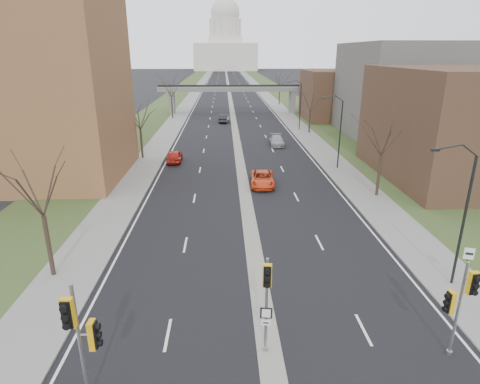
{
  "coord_description": "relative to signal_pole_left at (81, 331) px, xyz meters",
  "views": [
    {
      "loc": [
        -2.03,
        -14.82,
        13.48
      ],
      "look_at": [
        -0.96,
        11.64,
        4.23
      ],
      "focal_mm": 30.0,
      "sensor_mm": 36.0,
      "label": 1
    }
  ],
  "objects": [
    {
      "name": "pedestrian_bridge",
      "position": [
        7.49,
        82.14,
        1.25
      ],
      "size": [
        34.0,
        3.0,
        6.45
      ],
      "color": "slate",
      "rests_on": "ground"
    },
    {
      "name": "signal_pole_left",
      "position": [
        0.0,
        0.0,
        0.0
      ],
      "size": [
        1.0,
        0.96,
        5.49
      ],
      "rotation": [
        0.0,
        0.0,
        -0.04
      ],
      "color": "gray",
      "rests_on": "ground"
    },
    {
      "name": "commercial_block_near",
      "position": [
        31.49,
        30.14,
        2.41
      ],
      "size": [
        16.0,
        20.0,
        12.0
      ],
      "primitive_type": "cube",
      "color": "brown",
      "rests_on": "ground"
    },
    {
      "name": "tree_right_a",
      "position": [
        20.49,
        24.14,
        3.04
      ],
      "size": [
        7.2,
        7.2,
        9.4
      ],
      "color": "#382B21",
      "rests_on": "sidewalk_right"
    },
    {
      "name": "car_left_near",
      "position": [
        -1.0,
        38.19,
        -2.81
      ],
      "size": [
        1.93,
        4.64,
        1.57
      ],
      "primitive_type": "imported",
      "rotation": [
        0.0,
        0.0,
        3.16
      ],
      "color": "red",
      "rests_on": "ground"
    },
    {
      "name": "median_strip",
      "position": [
        7.49,
        152.14,
        -3.59
      ],
      "size": [
        1.2,
        600.0,
        0.02
      ],
      "primitive_type": "cube",
      "color": "gray",
      "rests_on": "ground"
    },
    {
      "name": "commercial_block_mid",
      "position": [
        35.49,
        54.14,
        3.91
      ],
      "size": [
        18.0,
        22.0,
        15.0
      ],
      "primitive_type": "cube",
      "color": "#63615B",
      "rests_on": "ground"
    },
    {
      "name": "streetlight_near",
      "position": [
        18.48,
        8.14,
        3.36
      ],
      "size": [
        2.61,
        0.2,
        8.7
      ],
      "color": "black",
      "rests_on": "sidewalk_right"
    },
    {
      "name": "tree_right_b",
      "position": [
        20.49,
        57.14,
        2.23
      ],
      "size": [
        6.3,
        6.3,
        8.22
      ],
      "color": "#382B21",
      "rests_on": "sidewalk_right"
    },
    {
      "name": "grass_verge_right",
      "position": [
        25.49,
        152.14,
        -3.54
      ],
      "size": [
        8.0,
        600.0,
        0.1
      ],
      "primitive_type": "cube",
      "color": "#2D4520",
      "rests_on": "ground"
    },
    {
      "name": "speed_limit_sign",
      "position": [
        19.68,
        7.67,
        -1.68
      ],
      "size": [
        0.54,
        0.21,
        2.61
      ],
      "rotation": [
        0.0,
        0.0,
        -0.34
      ],
      "color": "black",
      "rests_on": "sidewalk_right"
    },
    {
      "name": "car_left_far",
      "position": [
        5.49,
        69.07,
        -2.8
      ],
      "size": [
        2.16,
        4.94,
        1.58
      ],
      "primitive_type": "imported",
      "rotation": [
        0.0,
        0.0,
        3.04
      ],
      "color": "black",
      "rests_on": "ground"
    },
    {
      "name": "tree_left_b",
      "position": [
        -5.51,
        40.14,
        2.63
      ],
      "size": [
        6.75,
        6.75,
        8.81
      ],
      "color": "#382B21",
      "rests_on": "sidewalk_left"
    },
    {
      "name": "signal_pole_median",
      "position": [
        7.27,
        2.59,
        -0.15
      ],
      "size": [
        0.57,
        0.82,
        4.94
      ],
      "rotation": [
        0.0,
        0.0,
        -0.11
      ],
      "color": "gray",
      "rests_on": "ground"
    },
    {
      "name": "capitol",
      "position": [
        7.49,
        322.14,
        15.01
      ],
      "size": [
        48.0,
        42.0,
        55.75
      ],
      "color": "beige",
      "rests_on": "ground"
    },
    {
      "name": "tree_left_c",
      "position": [
        -5.51,
        74.14,
        3.45
      ],
      "size": [
        7.65,
        7.65,
        9.99
      ],
      "color": "#382B21",
      "rests_on": "sidewalk_left"
    },
    {
      "name": "tree_left_a",
      "position": [
        -5.51,
        10.14,
        3.04
      ],
      "size": [
        7.2,
        7.2,
        9.4
      ],
      "color": "#382B21",
      "rests_on": "sidewalk_left"
    },
    {
      "name": "commercial_block_far",
      "position": [
        29.49,
        72.14,
        1.41
      ],
      "size": [
        14.0,
        14.0,
        10.0
      ],
      "primitive_type": "cube",
      "color": "brown",
      "rests_on": "ground"
    },
    {
      "name": "car_right_near",
      "position": [
        9.49,
        28.0,
        -2.85
      ],
      "size": [
        2.82,
        5.52,
        1.49
      ],
      "primitive_type": "imported",
      "rotation": [
        0.0,
        0.0,
        -0.06
      ],
      "color": "red",
      "rests_on": "ground"
    },
    {
      "name": "ground",
      "position": [
        7.49,
        2.14,
        -3.59
      ],
      "size": [
        700.0,
        700.0,
        0.0
      ],
      "primitive_type": "plane",
      "color": "black",
      "rests_on": "ground"
    },
    {
      "name": "streetlight_mid",
      "position": [
        18.48,
        34.14,
        3.36
      ],
      "size": [
        2.61,
        0.2,
        8.7
      ],
      "color": "black",
      "rests_on": "sidewalk_right"
    },
    {
      "name": "signal_pole_right",
      "position": [
        15.8,
        2.06,
        -0.38
      ],
      "size": [
        0.96,
        0.84,
        4.9
      ],
      "rotation": [
        0.0,
        0.0,
        0.12
      ],
      "color": "gray",
      "rests_on": "ground"
    },
    {
      "name": "streetlight_far",
      "position": [
        18.48,
        60.14,
        3.36
      ],
      "size": [
        2.61,
        0.2,
        8.7
      ],
      "color": "black",
      "rests_on": "sidewalk_right"
    },
    {
      "name": "sidewalk_right",
      "position": [
        19.49,
        152.14,
        -3.53
      ],
      "size": [
        4.0,
        600.0,
        0.12
      ],
      "primitive_type": "cube",
      "color": "gray",
      "rests_on": "ground"
    },
    {
      "name": "grass_verge_left",
      "position": [
        -10.51,
        152.14,
        -3.54
      ],
      "size": [
        8.0,
        600.0,
        0.1
      ],
      "primitive_type": "cube",
      "color": "#2D4520",
      "rests_on": "ground"
    },
    {
      "name": "sidewalk_left",
      "position": [
        -4.51,
        152.14,
        -3.53
      ],
      "size": [
        4.0,
        600.0,
        0.12
      ],
      "primitive_type": "cube",
      "color": "gray",
      "rests_on": "ground"
    },
    {
      "name": "road_surface",
      "position": [
        7.49,
        152.14,
        -3.59
      ],
      "size": [
        20.0,
        600.0,
        0.01
      ],
      "primitive_type": "cube",
      "color": "black",
      "rests_on": "ground"
    },
    {
      "name": "car_right_mid",
      "position": [
        13.5,
        47.33,
        -2.86
      ],
      "size": [
        2.33,
        5.17,
        1.47
      ],
      "primitive_type": "imported",
      "rotation": [
        0.0,
        0.0,
        -0.05
      ],
      "color": "gray",
      "rests_on": "ground"
    },
    {
      "name": "tree_right_c",
      "position": [
        20.49,
        97.14,
        3.45
      ],
      "size": [
        7.65,
        7.65,
        9.99
      ],
      "color": "#382B21",
      "rests_on": "sidewalk_right"
    }
  ]
}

